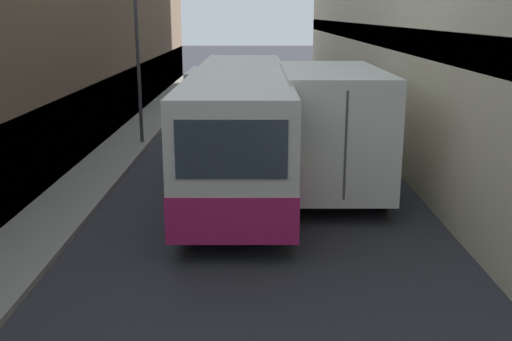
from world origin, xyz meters
TOP-DOWN VIEW (x-y plane):
  - ground_plane at (0.00, 15.00)m, footprint 150.00×150.00m
  - sidewalk_left at (-4.48, 15.00)m, footprint 1.62×60.00m
  - bus at (-0.32, 16.59)m, footprint 2.46×11.77m
  - box_truck at (2.02, 16.26)m, footprint 2.44×7.29m
  - panel_van at (-2.28, 30.18)m, footprint 1.84×4.51m
  - street_lamp at (-3.92, 21.24)m, footprint 0.36×0.80m

SIDE VIEW (x-z plane):
  - ground_plane at x=0.00m, z-range 0.00..0.00m
  - sidewalk_left at x=-4.48m, z-range 0.00..0.13m
  - panel_van at x=-2.28m, z-range 0.11..1.97m
  - bus at x=-0.32m, z-range 0.09..3.17m
  - box_truck at x=2.02m, z-range 0.10..3.29m
  - street_lamp at x=-3.92m, z-range 1.41..7.80m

